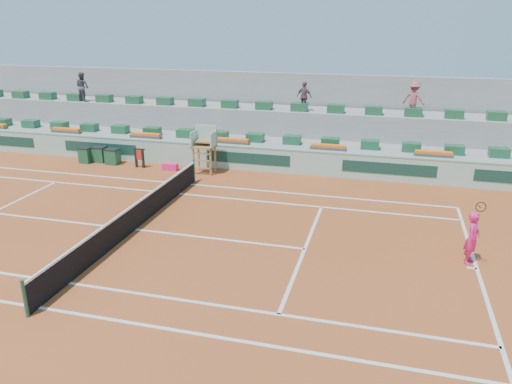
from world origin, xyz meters
TOP-DOWN VIEW (x-y plane):
  - ground at (0.00, 0.00)m, footprint 90.00×90.00m
  - seating_tier_lower at (0.00, 10.70)m, footprint 36.00×4.00m
  - seating_tier_upper at (0.00, 12.30)m, footprint 36.00×2.40m
  - stadium_back_wall at (0.00, 13.90)m, footprint 36.00×0.40m
  - player_bag at (-1.91, 7.40)m, footprint 0.79×0.35m
  - spectator_left at (-9.39, 11.61)m, footprint 1.01×0.88m
  - spectator_mid at (4.24, 11.80)m, footprint 1.00×0.74m
  - spectator_right at (9.96, 11.77)m, footprint 1.32×1.05m
  - court_lines at (0.00, 0.00)m, footprint 23.89×11.09m
  - tennis_net at (0.00, 0.00)m, footprint 0.10×11.97m
  - advertising_hoarding at (0.02, 8.50)m, footprint 36.00×0.34m
  - umpire_chair at (0.00, 7.50)m, footprint 1.10×0.90m
  - seat_row_lower at (0.00, 9.80)m, footprint 32.90×0.60m
  - seat_row_upper at (0.00, 11.70)m, footprint 32.90×0.60m
  - flower_planters at (-1.50, 9.00)m, footprint 26.80×0.36m
  - drink_cooler_a at (-5.36, 7.65)m, footprint 0.71×0.62m
  - drink_cooler_b at (-6.27, 7.86)m, footprint 0.73×0.63m
  - drink_cooler_c at (-6.91, 7.50)m, footprint 0.63×0.55m
  - towel_rack at (-3.63, 7.41)m, footprint 0.65×0.11m
  - tennis_player at (11.69, 0.39)m, footprint 0.61×0.93m

SIDE VIEW (x-z plane):
  - ground at x=0.00m, z-range 0.00..0.00m
  - court_lines at x=0.00m, z-range 0.00..0.01m
  - player_bag at x=-1.91m, z-range 0.00..0.35m
  - drink_cooler_b at x=-6.27m, z-range 0.00..0.84m
  - drink_cooler_c at x=-6.91m, z-range 0.00..0.84m
  - drink_cooler_a at x=-5.36m, z-range 0.00..0.84m
  - tennis_net at x=0.00m, z-range -0.02..1.08m
  - seating_tier_lower at x=0.00m, z-range 0.00..1.20m
  - towel_rack at x=-3.63m, z-range 0.09..1.12m
  - advertising_hoarding at x=0.02m, z-range 0.00..1.26m
  - tennis_player at x=11.69m, z-range -0.26..2.02m
  - seating_tier_upper at x=0.00m, z-range 0.00..2.60m
  - flower_planters at x=-1.50m, z-range 1.19..1.47m
  - seat_row_lower at x=0.00m, z-range 1.20..1.64m
  - umpire_chair at x=0.00m, z-range 0.34..2.74m
  - stadium_back_wall at x=0.00m, z-range 0.00..4.40m
  - seat_row_upper at x=0.00m, z-range 2.60..3.04m
  - spectator_mid at x=4.24m, z-range 2.60..4.18m
  - spectator_left at x=-9.39m, z-range 2.60..4.35m
  - spectator_right at x=9.96m, z-range 2.60..4.38m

